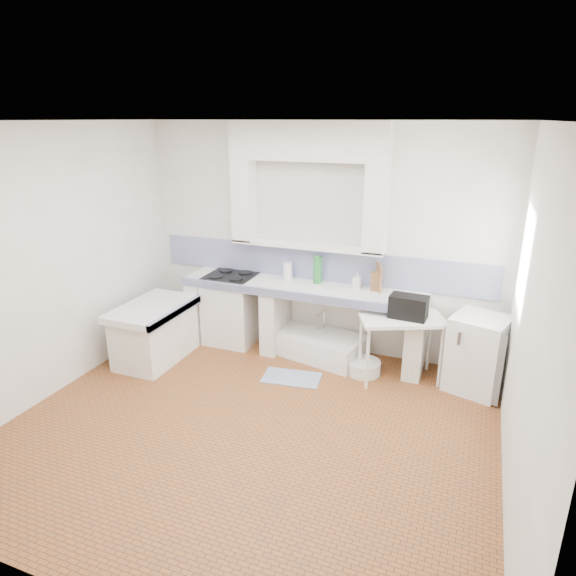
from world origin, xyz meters
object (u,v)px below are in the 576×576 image
(sink, at_px, (318,346))
(stove, at_px, (232,309))
(side_table, at_px, (400,348))
(fridge, at_px, (477,354))

(sink, bearing_deg, stove, -167.57)
(side_table, distance_m, fridge, 0.82)
(stove, bearing_deg, side_table, -7.02)
(fridge, bearing_deg, sink, -167.37)
(fridge, bearing_deg, stove, -165.94)
(stove, height_order, fridge, stove)
(sink, distance_m, fridge, 1.87)
(side_table, bearing_deg, fridge, -18.00)
(stove, height_order, side_table, stove)
(sink, xyz_separation_m, side_table, (1.02, -0.23, 0.24))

